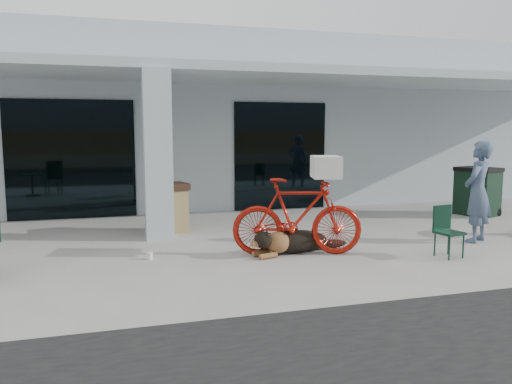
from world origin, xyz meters
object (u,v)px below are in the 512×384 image
object	(u,v)px
bicycle	(297,217)
wheeled_bin	(477,191)
trash_receptacle	(172,208)
person	(478,192)
cafe_chair_far_a	(449,232)
dog	(294,240)

from	to	relation	value
bicycle	wheeled_bin	xyz separation A→B (m)	(5.47, 2.40, -0.06)
trash_receptacle	person	bearing A→B (deg)	-24.81
person	wheeled_bin	size ratio (longest dim) A/B	1.61
bicycle	person	xyz separation A→B (m)	(3.46, 0.00, 0.29)
cafe_chair_far_a	trash_receptacle	distance (m)	5.14
trash_receptacle	wheeled_bin	distance (m)	7.21
bicycle	person	bearing A→B (deg)	-75.38
trash_receptacle	cafe_chair_far_a	bearing A→B (deg)	-38.71
dog	trash_receptacle	world-z (taller)	trash_receptacle
bicycle	wheeled_bin	size ratio (longest dim) A/B	1.84
person	wheeled_bin	xyz separation A→B (m)	(2.02, 2.40, -0.35)
person	bicycle	bearing A→B (deg)	-31.08
wheeled_bin	cafe_chair_far_a	bearing A→B (deg)	-153.61
dog	wheeled_bin	size ratio (longest dim) A/B	1.16
dog	trash_receptacle	xyz separation A→B (m)	(-1.73, 2.28, 0.27)
bicycle	trash_receptacle	bearing A→B (deg)	50.50
bicycle	trash_receptacle	xyz separation A→B (m)	(-1.74, 2.40, -0.14)
person	wheeled_bin	distance (m)	3.15
cafe_chair_far_a	trash_receptacle	world-z (taller)	trash_receptacle
dog	cafe_chair_far_a	xyz separation A→B (m)	(2.28, -0.93, 0.19)
bicycle	dog	size ratio (longest dim) A/B	1.59
bicycle	cafe_chair_far_a	size ratio (longest dim) A/B	2.56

